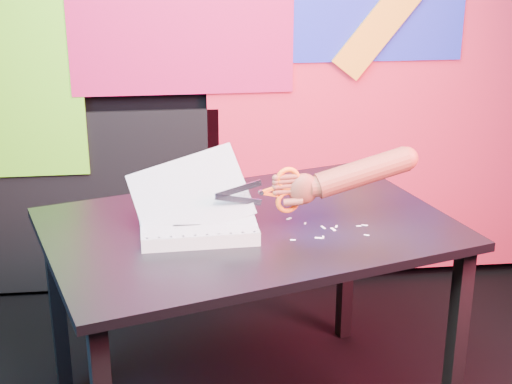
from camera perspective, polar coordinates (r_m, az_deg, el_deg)
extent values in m
cube|color=red|center=(3.60, 9.30, 5.95)|extent=(1.60, 0.02, 1.60)
cube|color=black|center=(3.63, -12.96, -0.87)|extent=(1.30, 0.02, 0.85)
cube|color=black|center=(2.90, -14.18, -8.56)|extent=(0.06, 0.06, 0.72)
cube|color=black|center=(2.71, 14.35, -10.85)|extent=(0.06, 0.06, 0.72)
cube|color=black|center=(3.25, 6.57, -4.79)|extent=(0.06, 0.06, 0.72)
cube|color=#242427|center=(2.55, -0.50, -2.70)|extent=(1.48, 1.19, 0.03)
cube|color=silver|center=(2.49, -4.23, -2.51)|extent=(0.37, 0.28, 0.04)
cube|color=white|center=(2.48, -4.25, -2.04)|extent=(0.37, 0.28, 0.00)
cube|color=white|center=(2.47, -4.25, -1.94)|extent=(0.37, 0.26, 0.11)
cube|color=white|center=(2.48, -4.51, -1.30)|extent=(0.39, 0.26, 0.19)
cube|color=white|center=(2.48, -4.78, -0.17)|extent=(0.41, 0.22, 0.27)
cylinder|color=black|center=(2.36, -7.94, -3.34)|extent=(0.01, 0.01, 0.00)
cylinder|color=black|center=(2.36, -7.07, -3.30)|extent=(0.01, 0.01, 0.00)
cylinder|color=black|center=(2.36, -6.19, -3.25)|extent=(0.01, 0.01, 0.00)
cylinder|color=black|center=(2.36, -5.32, -3.20)|extent=(0.01, 0.01, 0.00)
cylinder|color=black|center=(2.36, -4.45, -3.15)|extent=(0.01, 0.01, 0.00)
cylinder|color=black|center=(2.37, -3.58, -3.11)|extent=(0.01, 0.01, 0.00)
cylinder|color=black|center=(2.37, -2.71, -3.06)|extent=(0.01, 0.01, 0.00)
cylinder|color=black|center=(2.37, -1.84, -3.01)|extent=(0.01, 0.01, 0.00)
cylinder|color=black|center=(2.38, -0.98, -2.95)|extent=(0.01, 0.01, 0.00)
cylinder|color=black|center=(2.38, -0.12, -2.90)|extent=(0.01, 0.01, 0.00)
cylinder|color=black|center=(2.58, -8.05, -1.19)|extent=(0.01, 0.01, 0.00)
cylinder|color=black|center=(2.58, -7.25, -1.15)|extent=(0.01, 0.01, 0.00)
cylinder|color=black|center=(2.58, -6.45, -1.11)|extent=(0.01, 0.01, 0.00)
cylinder|color=black|center=(2.59, -5.66, -1.07)|extent=(0.01, 0.01, 0.00)
cylinder|color=black|center=(2.59, -4.86, -1.02)|extent=(0.01, 0.01, 0.00)
cylinder|color=black|center=(2.59, -4.07, -0.98)|extent=(0.01, 0.01, 0.00)
cylinder|color=black|center=(2.59, -3.27, -0.94)|extent=(0.01, 0.01, 0.00)
cylinder|color=black|center=(2.60, -2.48, -0.89)|extent=(0.01, 0.01, 0.00)
cylinder|color=black|center=(2.60, -1.69, -0.85)|extent=(0.01, 0.01, 0.00)
cylinder|color=black|center=(2.60, -0.90, -0.81)|extent=(0.01, 0.01, 0.00)
cube|color=black|center=(2.52, -6.27, -1.70)|extent=(0.07, 0.01, 0.00)
cube|color=black|center=(2.50, -3.87, -1.74)|extent=(0.05, 0.01, 0.00)
cube|color=black|center=(2.44, -5.06, -2.40)|extent=(0.09, 0.01, 0.00)
cube|color=#ABABC2|center=(2.44, -1.30, 0.19)|extent=(0.15, 0.02, 0.05)
cube|color=#ABABC2|center=(2.45, -1.30, -0.56)|extent=(0.15, 0.02, 0.05)
cylinder|color=#ABABC2|center=(2.46, 0.37, -0.04)|extent=(0.02, 0.02, 0.02)
cube|color=orange|center=(2.47, 0.98, -0.14)|extent=(0.06, 0.02, 0.02)
cube|color=orange|center=(2.46, 0.98, 0.17)|extent=(0.06, 0.02, 0.02)
torus|color=orange|center=(2.47, 2.34, 0.96)|extent=(0.08, 0.03, 0.08)
torus|color=orange|center=(2.49, 2.31, -0.69)|extent=(0.08, 0.03, 0.08)
ellipsoid|color=brown|center=(2.49, 3.45, 0.23)|extent=(0.10, 0.06, 0.10)
cylinder|color=brown|center=(2.48, 2.32, 0.04)|extent=(0.08, 0.03, 0.02)
cylinder|color=brown|center=(2.47, 2.33, 0.44)|extent=(0.07, 0.03, 0.02)
cylinder|color=brown|center=(2.47, 2.34, 0.80)|extent=(0.07, 0.03, 0.02)
cylinder|color=brown|center=(2.46, 2.34, 1.11)|extent=(0.06, 0.03, 0.02)
cylinder|color=brown|center=(2.48, 2.73, -0.73)|extent=(0.07, 0.03, 0.03)
cylinder|color=brown|center=(2.51, 4.53, 0.41)|extent=(0.07, 0.07, 0.07)
cylinder|color=brown|center=(2.54, 7.75, 1.42)|extent=(0.33, 0.12, 0.15)
sphere|color=brown|center=(2.59, 10.87, 2.41)|extent=(0.08, 0.08, 0.08)
cube|color=white|center=(2.54, 5.86, -2.50)|extent=(0.01, 0.02, 0.00)
cube|color=white|center=(2.56, 7.90, -2.40)|extent=(0.02, 0.01, 0.00)
cube|color=white|center=(2.52, 5.64, -2.71)|extent=(0.02, 0.03, 0.00)
cube|color=white|center=(2.56, 7.48, -2.46)|extent=(0.02, 0.01, 0.00)
cube|color=white|center=(2.49, 8.04, -3.12)|extent=(0.02, 0.01, 0.00)
cube|color=white|center=(2.59, 2.41, -1.95)|extent=(0.02, 0.02, 0.00)
cube|color=white|center=(2.45, 4.60, -3.35)|extent=(0.03, 0.02, 0.00)
cube|color=white|center=(2.44, 2.71, -3.50)|extent=(0.02, 0.01, 0.00)
cube|color=white|center=(2.46, 4.91, -3.29)|extent=(0.01, 0.02, 0.00)
cube|color=white|center=(2.53, 4.91, -2.58)|extent=(0.01, 0.03, 0.00)
cube|color=white|center=(2.56, 3.60, -2.29)|extent=(0.01, 0.02, 0.00)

